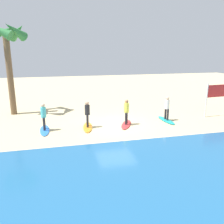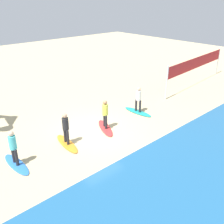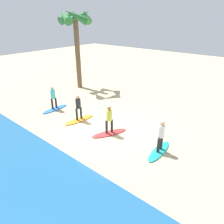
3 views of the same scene
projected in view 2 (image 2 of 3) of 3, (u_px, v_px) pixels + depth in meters
The scene contains 10 objects.
ground_plane at pixel (94, 131), 14.41m from camera, with size 60.00×60.00×0.00m, color #CCB789.
surfboard_teal at pixel (138, 112), 16.68m from camera, with size 2.10×0.56×0.09m, color teal.
surfer_teal at pixel (138, 97), 16.27m from camera, with size 0.32×0.46×1.64m.
surfboard_red at pixel (105, 128), 14.66m from camera, with size 2.10×0.56×0.09m, color red.
surfer_red at pixel (105, 112), 14.25m from camera, with size 0.32×0.43×1.64m.
surfboard_orange at pixel (67, 144), 13.12m from camera, with size 2.10×0.56×0.09m, color orange.
surfer_orange at pixel (66, 126), 12.71m from camera, with size 0.32×0.46×1.64m.
surfboard_blue at pixel (16, 164), 11.52m from camera, with size 2.10×0.56×0.09m, color blue.
surfer_blue at pixel (13, 145), 11.11m from camera, with size 0.32×0.46×1.64m.
volleyball_net at pixel (197, 64), 21.08m from camera, with size 9.06×0.90×2.50m.
Camera 2 is at (7.77, 10.06, 6.95)m, focal length 41.48 mm.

